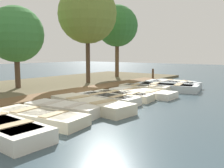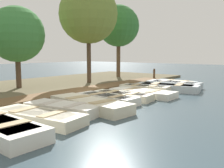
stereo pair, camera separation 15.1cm
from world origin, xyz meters
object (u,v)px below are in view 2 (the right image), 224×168
Objects in this scene: rowboat_3 at (90,104)px; rowboat_9 at (174,84)px; rowboat_7 at (145,88)px; rowboat_8 at (167,87)px; rowboat_4 at (107,99)px; park_tree_left at (17,35)px; rowboat_10 at (176,83)px; rowboat_1 at (38,116)px; rowboat_2 at (63,108)px; park_tree_center at (88,14)px; park_tree_right at (118,26)px; rowboat_5 at (122,96)px; mooring_post_far at (154,75)px; rowboat_6 at (143,93)px.

rowboat_3 reaches higher than rowboat_9.
rowboat_8 is at bearing 45.93° from rowboat_7.
park_tree_left reaches higher than rowboat_4.
rowboat_3 is 1.13× the size of rowboat_9.
rowboat_4 is at bearing -85.23° from rowboat_10.
rowboat_1 is 1.13× the size of rowboat_2.
rowboat_3 reaches higher than rowboat_8.
park_tree_center is (-4.58, -3.53, 4.43)m from rowboat_10.
rowboat_8 is (0.22, 8.38, 0.03)m from rowboat_1.
rowboat_5 is at bearing -51.98° from park_tree_right.
rowboat_7 is (-0.35, 3.68, 0.01)m from rowboat_4.
park_tree_left reaches higher than rowboat_7.
mooring_post_far is (-2.07, 4.79, 0.30)m from rowboat_7.
rowboat_4 is 3.70m from rowboat_7.
rowboat_2 is at bearing -91.86° from rowboat_9.
rowboat_7 is 0.85× the size of rowboat_9.
rowboat_1 is at bearing -92.55° from rowboat_7.
park_tree_right is at bearing 127.05° from rowboat_3.
rowboat_1 is 0.54× the size of park_tree_right.
rowboat_7 is at bearing 83.16° from rowboat_2.
rowboat_6 is 6.82m from park_tree_center.
rowboat_6 is at bearing 72.66° from rowboat_5.
rowboat_2 is 0.48× the size of park_tree_right.
park_tree_right is (-5.92, 5.87, 4.12)m from rowboat_6.
rowboat_1 is 7.33m from rowboat_7.
rowboat_8 is at bearing 93.82° from rowboat_3.
rowboat_6 is 0.51× the size of park_tree_center.
rowboat_3 is at bearing -90.33° from rowboat_6.
park_tree_right reaches higher than mooring_post_far.
rowboat_5 is at bearing -85.00° from rowboat_10.
park_tree_right is (-5.51, 0.93, 4.11)m from rowboat_10.
rowboat_4 is (-0.28, 1.36, -0.02)m from rowboat_3.
rowboat_2 is 1.03× the size of rowboat_7.
park_tree_center reaches higher than park_tree_left.
rowboat_8 is 2.69m from rowboat_10.
rowboat_9 is at bearing 25.34° from park_tree_center.
park_tree_center is at bearing -116.57° from mooring_post_far.
park_tree_right is (-5.66, 7.24, 4.11)m from rowboat_5.
rowboat_8 is 1.12× the size of rowboat_9.
rowboat_3 is 0.57× the size of park_tree_center.
park_tree_right is (-3.24, -0.15, 3.78)m from mooring_post_far.
rowboat_1 is 0.98× the size of rowboat_6.
rowboat_2 is at bearing -62.16° from park_tree_right.
rowboat_2 reaches higher than rowboat_4.
mooring_post_far is at bearing 63.43° from park_tree_center.
park_tree_center is at bearing 170.61° from rowboat_7.
park_tree_center is (1.30, 4.31, 1.48)m from park_tree_left.
rowboat_2 is at bearing -93.60° from rowboat_7.
rowboat_6 is (0.26, 1.37, -0.01)m from rowboat_5.
rowboat_8 is at bearing -80.25° from rowboat_9.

